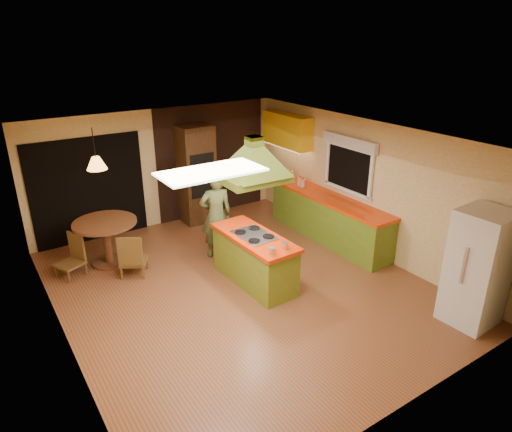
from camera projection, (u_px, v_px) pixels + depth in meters
ground at (241, 286)px, 7.63m from camera, size 6.50×6.50×0.00m
room_walls at (240, 217)px, 7.16m from camera, size 5.50×6.50×6.50m
ceiling_plane at (239, 139)px, 6.68m from camera, size 6.50×6.50×0.00m
brick_panel at (212, 160)px, 10.28m from camera, size 2.64×0.03×2.50m
nook_opening at (89, 190)px, 8.95m from camera, size 2.20×0.03×2.10m
right_counter at (328, 218)px, 9.17m from camera, size 0.62×3.05×0.92m
upper_cabinets at (287, 130)px, 9.89m from camera, size 0.34×1.40×0.70m
window_right at (349, 155)px, 8.64m from camera, size 0.12×1.35×1.06m
fluor_panel at (211, 172)px, 5.20m from camera, size 1.20×0.60×0.03m
kitchen_island at (254, 259)px, 7.61m from camera, size 0.73×1.73×0.88m
range_hood at (254, 153)px, 6.92m from camera, size 1.04×0.76×0.79m
man at (216, 215)px, 8.37m from camera, size 0.68×0.54×1.65m
refrigerator at (478, 268)px, 6.44m from camera, size 0.74×0.71×1.73m
wall_oven at (197, 175)px, 9.86m from camera, size 0.71×0.60×2.13m
dining_table at (106, 234)px, 8.17m from camera, size 1.12×1.12×0.83m
chair_left at (69, 257)px, 7.81m from camera, size 0.54×0.54×0.75m
chair_near at (133, 254)px, 7.86m from camera, size 0.60×0.60×0.79m
pendant_lamp at (96, 163)px, 7.66m from camera, size 0.45×0.45×0.22m
canister_large at (290, 176)px, 9.87m from camera, size 0.20×0.20×0.23m
canister_medium at (300, 181)px, 9.61m from camera, size 0.15×0.15×0.17m
canister_small at (303, 183)px, 9.54m from camera, size 0.13×0.13×0.16m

